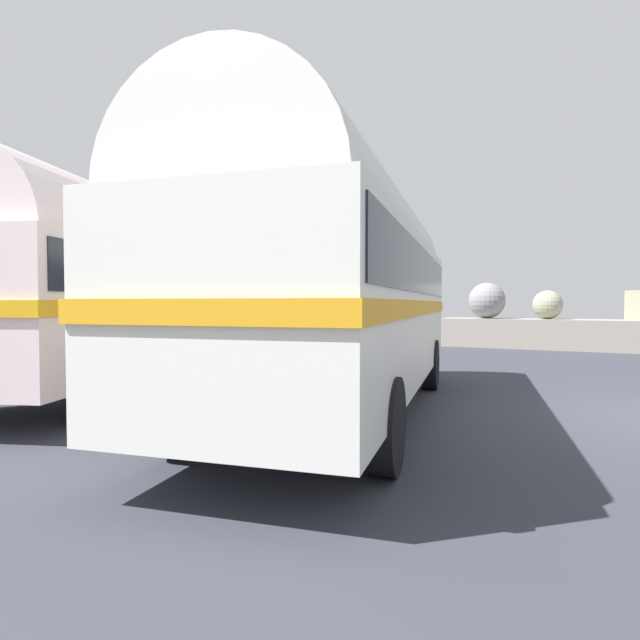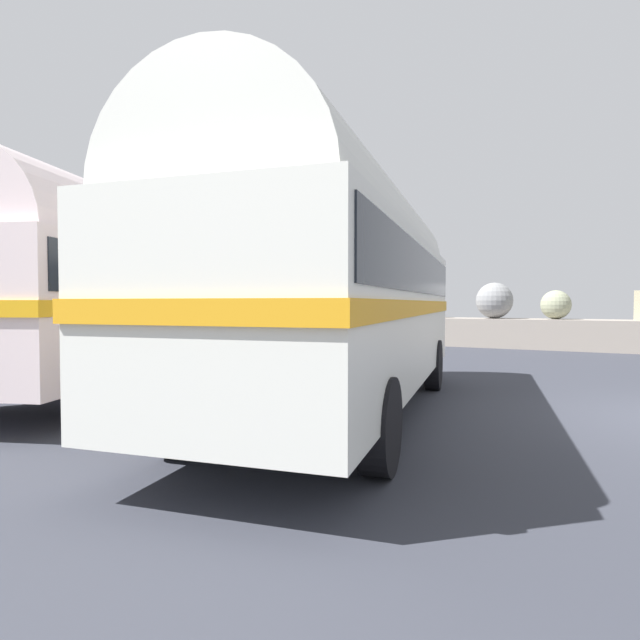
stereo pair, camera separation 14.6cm
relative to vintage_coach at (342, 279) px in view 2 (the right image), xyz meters
name	(u,v)px [view 2 (the right image)]	position (x,y,z in m)	size (l,w,h in m)	color
vintage_coach	(342,279)	(0.00, 0.00, 0.00)	(3.95, 8.88, 3.70)	black
second_coach	(127,285)	(-4.82, 0.17, 0.00)	(5.26, 8.88, 3.70)	black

